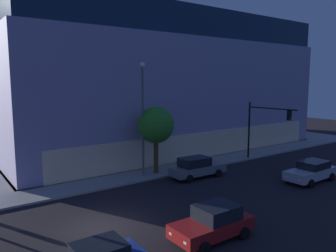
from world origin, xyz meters
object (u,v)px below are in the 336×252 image
(car_red, at_px, (213,223))
(car_grey, at_px, (197,167))
(street_lamp_sidewalk, at_px, (143,107))
(car_silver, at_px, (311,171))
(modern_building, at_px, (141,84))
(traffic_light_far_corner, at_px, (264,122))
(sidewalk_tree, at_px, (156,125))

(car_red, distance_m, car_grey, 10.72)
(street_lamp_sidewalk, relative_size, car_red, 2.13)
(car_grey, distance_m, car_silver, 9.02)
(modern_building, distance_m, traffic_light_far_corner, 17.74)
(traffic_light_far_corner, height_order, sidewalk_tree, traffic_light_far_corner)
(traffic_light_far_corner, bearing_deg, street_lamp_sidewalk, 168.94)
(modern_building, bearing_deg, sidewalk_tree, -116.88)
(traffic_light_far_corner, relative_size, car_red, 1.32)
(sidewalk_tree, xyz_separation_m, car_silver, (8.97, -8.67, -3.40))
(street_lamp_sidewalk, bearing_deg, car_silver, -40.22)
(street_lamp_sidewalk, distance_m, sidewalk_tree, 2.03)
(car_grey, bearing_deg, car_red, -126.25)
(car_silver, bearing_deg, modern_building, 93.82)
(car_red, distance_m, car_silver, 13.28)
(traffic_light_far_corner, relative_size, car_silver, 1.18)
(traffic_light_far_corner, distance_m, car_grey, 9.18)
(street_lamp_sidewalk, xyz_separation_m, car_red, (-2.80, -11.23, -4.97))
(street_lamp_sidewalk, distance_m, car_red, 12.60)
(modern_building, distance_m, sidewalk_tree, 16.72)
(car_grey, relative_size, car_silver, 1.00)
(modern_building, relative_size, car_grey, 7.52)
(traffic_light_far_corner, distance_m, street_lamp_sidewalk, 12.54)
(modern_building, xyz_separation_m, car_silver, (1.56, -23.29, -6.68))
(modern_building, bearing_deg, car_grey, -106.58)
(street_lamp_sidewalk, bearing_deg, sidewalk_tree, 0.94)
(street_lamp_sidewalk, height_order, car_silver, street_lamp_sidewalk)
(car_grey, bearing_deg, street_lamp_sidewalk, 143.91)
(street_lamp_sidewalk, relative_size, car_silver, 1.91)
(sidewalk_tree, bearing_deg, car_silver, -44.02)
(modern_building, height_order, car_grey, modern_building)
(modern_building, height_order, sidewalk_tree, modern_building)
(modern_building, distance_m, street_lamp_sidewalk, 17.10)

